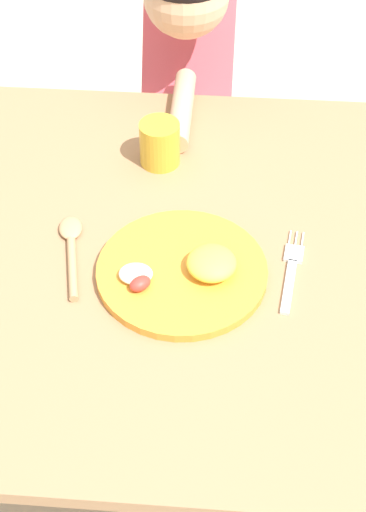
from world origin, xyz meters
The scene contains 7 objects.
ground_plane centered at (0.00, 0.00, 0.00)m, with size 8.00×8.00×0.00m, color beige.
dining_table centered at (0.00, 0.00, 0.62)m, with size 1.12×0.91×0.71m.
plate centered at (0.05, -0.06, 0.72)m, with size 0.28×0.28×0.05m.
fork centered at (0.22, -0.04, 0.71)m, with size 0.04×0.19×0.01m.
spoon centered at (-0.14, -0.01, 0.71)m, with size 0.07×0.19×0.01m.
drinking_cup centered at (-0.02, 0.23, 0.75)m, with size 0.08×0.08×0.09m, color gold.
person centered at (0.01, 0.59, 0.57)m, with size 0.20×0.47×1.00m.
Camera 1 is at (0.11, -0.89, 1.61)m, focal length 53.20 mm.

